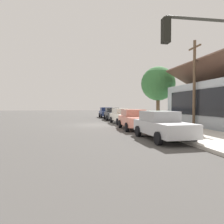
% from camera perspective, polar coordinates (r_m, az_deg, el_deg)
% --- Properties ---
extents(ground_plane, '(120.00, 120.00, 0.00)m').
position_cam_1_polar(ground_plane, '(20.95, -4.39, -3.47)').
color(ground_plane, '#4C4947').
extents(sidewalk_curb, '(60.00, 4.20, 0.16)m').
position_cam_1_polar(sidewalk_curb, '(22.16, 10.21, -2.99)').
color(sidewalk_curb, beige).
rests_on(sidewalk_curb, ground).
extents(car_navy, '(4.54, 2.06, 1.59)m').
position_cam_1_polar(car_navy, '(33.54, -1.58, -0.07)').
color(car_navy, navy).
rests_on(car_navy, ground).
extents(car_charcoal, '(4.42, 2.04, 1.59)m').
position_cam_1_polar(car_charcoal, '(28.08, 0.08, -0.45)').
color(car_charcoal, '#2D3035').
rests_on(car_charcoal, ground).
extents(car_ivory, '(4.86, 2.11, 1.59)m').
position_cam_1_polar(car_ivory, '(22.32, 2.70, -1.04)').
color(car_ivory, silver).
rests_on(car_ivory, ground).
extents(car_coral, '(4.36, 2.10, 1.59)m').
position_cam_1_polar(car_coral, '(17.19, 5.93, -1.91)').
color(car_coral, '#EA8C75').
rests_on(car_coral, ground).
extents(car_silver, '(4.77, 2.20, 1.59)m').
position_cam_1_polar(car_silver, '(12.34, 13.06, -3.41)').
color(car_silver, silver).
rests_on(car_silver, ground).
extents(shade_tree, '(4.23, 4.23, 6.75)m').
position_cam_1_polar(shade_tree, '(27.48, 12.22, 7.37)').
color(shade_tree, brown).
rests_on(shade_tree, ground).
extents(traffic_light_main, '(0.37, 2.79, 5.20)m').
position_cam_1_polar(traffic_light_main, '(8.11, 24.38, 12.74)').
color(traffic_light_main, '#383833').
rests_on(traffic_light_main, ground).
extents(utility_pole_wooden, '(1.80, 0.24, 7.50)m').
position_cam_1_polar(utility_pole_wooden, '(19.90, 21.12, 7.47)').
color(utility_pole_wooden, brown).
rests_on(utility_pole_wooden, ground).
extents(fire_hydrant_red, '(0.22, 0.22, 0.71)m').
position_cam_1_polar(fire_hydrant_red, '(18.88, 9.26, -2.55)').
color(fire_hydrant_red, red).
rests_on(fire_hydrant_red, sidewalk_curb).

